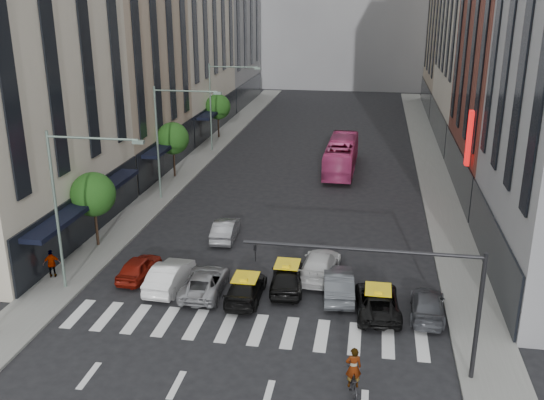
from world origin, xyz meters
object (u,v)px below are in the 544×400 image
at_px(car_white_front, 170,275).
at_px(taxi_left, 246,288).
at_px(streetlamp_near, 70,191).
at_px(streetlamp_far, 219,96).
at_px(bus, 341,155).
at_px(motorcycle, 353,381).
at_px(car_red, 139,267).
at_px(pedestrian_far, 52,264).
at_px(streetlamp_mid, 168,128).
at_px(taxi_center, 287,277).

height_order(car_white_front, taxi_left, car_white_front).
bearing_deg(streetlamp_near, streetlamp_far, 90.00).
bearing_deg(bus, streetlamp_near, 65.20).
relative_size(taxi_left, motorcycle, 2.41).
bearing_deg(streetlamp_far, car_red, -84.95).
relative_size(car_white_front, pedestrian_far, 2.69).
xyz_separation_m(streetlamp_near, bus, (12.98, 26.74, -4.39)).
bearing_deg(bus, pedestrian_far, 60.43).
bearing_deg(streetlamp_far, pedestrian_far, -94.17).
distance_m(taxi_left, motorcycle, 9.46).
bearing_deg(streetlamp_far, bus, -22.07).
bearing_deg(motorcycle, car_red, -46.26).
height_order(streetlamp_mid, bus, streetlamp_mid).
distance_m(car_red, motorcycle, 15.57).
xyz_separation_m(streetlamp_far, car_red, (2.64, -29.89, -5.24)).
xyz_separation_m(car_white_front, bus, (8.14, 25.54, 0.76)).
height_order(car_red, pedestrian_far, pedestrian_far).
bearing_deg(car_red, taxi_left, 170.04).
bearing_deg(pedestrian_far, car_white_front, 158.56).
bearing_deg(bus, streetlamp_mid, 40.69).
bearing_deg(bus, taxi_center, 87.54).
distance_m(streetlamp_mid, car_red, 15.08).
bearing_deg(pedestrian_far, taxi_center, 161.79).
height_order(streetlamp_mid, streetlamp_far, same).
xyz_separation_m(streetlamp_near, taxi_center, (11.45, 2.11, -5.14)).
relative_size(streetlamp_near, car_red, 2.32).
distance_m(streetlamp_far, pedestrian_far, 31.42).
xyz_separation_m(streetlamp_far, pedestrian_far, (-2.26, -30.95, -4.91)).
xyz_separation_m(car_white_front, motorcycle, (10.66, -7.86, -0.26)).
xyz_separation_m(car_white_front, taxi_center, (6.61, 0.91, 0.02)).
xyz_separation_m(car_white_front, taxi_left, (4.54, -0.65, -0.10)).
xyz_separation_m(car_red, taxi_center, (8.81, -0.01, 0.11)).
bearing_deg(streetlamp_near, motorcycle, -23.28).
height_order(bus, motorcycle, bus).
bearing_deg(streetlamp_near, taxi_center, 10.42).
distance_m(car_red, bus, 26.72).
bearing_deg(taxi_left, car_red, -13.44).
xyz_separation_m(streetlamp_near, motorcycle, (15.50, -6.67, -5.42)).
xyz_separation_m(streetlamp_near, streetlamp_far, (0.00, 32.00, 0.00)).
bearing_deg(pedestrian_far, bus, -143.30).
relative_size(car_red, car_white_front, 0.85).
distance_m(streetlamp_far, taxi_center, 32.42).
bearing_deg(motorcycle, streetlamp_far, -80.09).
bearing_deg(pedestrian_far, car_red, 169.65).
height_order(streetlamp_near, pedestrian_far, streetlamp_near).
relative_size(car_red, taxi_center, 0.86).
bearing_deg(car_red, streetlamp_near, 41.72).
height_order(car_red, motorcycle, car_red).
height_order(car_red, taxi_center, taxi_center).
bearing_deg(streetlamp_mid, car_white_front, -71.89).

